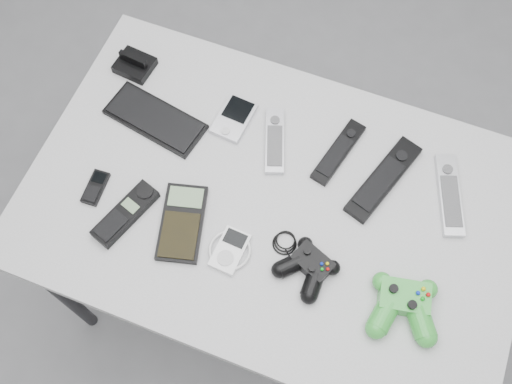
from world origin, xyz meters
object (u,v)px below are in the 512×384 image
(pda, at_px, (234,118))
(cordless_handset, at_px, (125,214))
(pda_keyboard, at_px, (155,119))
(desk, at_px, (274,213))
(controller_black, at_px, (309,266))
(remote_silver_a, at_px, (275,141))
(remote_black_b, at_px, (384,179))
(calculator, at_px, (182,223))
(mobile_phone, at_px, (95,187))
(remote_black_a, at_px, (338,152))
(remote_silver_b, at_px, (450,195))
(controller_green, at_px, (404,304))
(mp3_player, at_px, (230,250))

(pda, bearing_deg, cordless_handset, -107.82)
(pda_keyboard, xyz_separation_m, cordless_handset, (0.05, -0.26, 0.01))
(desk, distance_m, controller_black, 0.20)
(remote_silver_a, relative_size, remote_black_b, 0.73)
(remote_silver_a, xyz_separation_m, calculator, (-0.12, -0.28, -0.00))
(calculator, bearing_deg, remote_black_b, 19.32)
(mobile_phone, xyz_separation_m, controller_black, (0.54, -0.01, 0.01))
(pda, relative_size, mobile_phone, 1.38)
(pda, bearing_deg, desk, -40.35)
(remote_black_a, distance_m, remote_black_b, 0.13)
(desk, xyz_separation_m, remote_silver_b, (0.38, 0.16, 0.08))
(remote_silver_a, xyz_separation_m, remote_silver_b, (0.44, 0.01, 0.00))
(pda, distance_m, mobile_phone, 0.38)
(desk, bearing_deg, controller_green, -21.23)
(pda, xyz_separation_m, remote_silver_a, (0.12, -0.02, 0.00))
(remote_black_b, xyz_separation_m, mobile_phone, (-0.63, -0.27, -0.00))
(remote_black_a, bearing_deg, cordless_handset, -127.21)
(calculator, relative_size, controller_black, 0.90)
(remote_silver_a, distance_m, mp3_player, 0.30)
(pda_keyboard, bearing_deg, controller_black, -14.92)
(remote_black_a, distance_m, remote_silver_b, 0.28)
(calculator, xyz_separation_m, controller_black, (0.31, 0.00, 0.01))
(remote_silver_b, xyz_separation_m, controller_green, (-0.03, -0.30, 0.02))
(remote_silver_a, bearing_deg, remote_black_a, -10.01)
(pda, xyz_separation_m, remote_black_b, (0.40, -0.03, 0.00))
(cordless_handset, height_order, controller_green, controller_green)
(pda, relative_size, controller_green, 0.74)
(cordless_handset, relative_size, mp3_player, 1.69)
(pda, relative_size, remote_black_b, 0.49)
(remote_silver_b, xyz_separation_m, calculator, (-0.56, -0.29, -0.00))
(remote_black_a, relative_size, cordless_handset, 1.09)
(remote_black_a, xyz_separation_m, calculator, (-0.28, -0.31, -0.00))
(remote_silver_b, xyz_separation_m, mobile_phone, (-0.79, -0.28, -0.00))
(pda, xyz_separation_m, mp3_player, (0.12, -0.33, -0.00))
(cordless_handset, distance_m, mp3_player, 0.26)
(remote_black_b, bearing_deg, remote_black_a, -176.32)
(cordless_handset, xyz_separation_m, controller_black, (0.44, 0.03, 0.01))
(cordless_handset, height_order, mp3_player, cordless_handset)
(controller_black, bearing_deg, remote_silver_a, 145.17)
(mobile_phone, height_order, controller_green, controller_green)
(remote_black_a, height_order, mp3_player, same)
(cordless_handset, xyz_separation_m, mp3_player, (0.26, 0.01, -0.00))
(controller_black, bearing_deg, mp3_player, -150.48)
(desk, xyz_separation_m, remote_black_b, (0.22, 0.15, 0.08))
(remote_silver_a, bearing_deg, mobile_phone, -162.40)
(remote_black_a, bearing_deg, controller_black, -71.27)
(remote_silver_b, relative_size, cordless_handset, 1.20)
(desk, relative_size, controller_green, 7.18)
(pda_keyboard, bearing_deg, remote_black_b, 14.68)
(cordless_handset, bearing_deg, calculator, 30.79)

